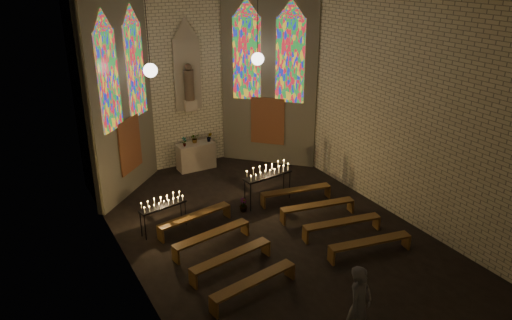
# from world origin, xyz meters

# --- Properties ---
(floor) EXTENTS (12.00, 12.00, 0.00)m
(floor) POSITION_xyz_m (0.00, 0.00, 0.00)
(floor) COLOR black
(floor) RESTS_ON ground
(room) EXTENTS (8.22, 12.43, 7.00)m
(room) POSITION_xyz_m (-0.00, 3.37, 3.72)
(room) COLOR beige
(room) RESTS_ON ground
(altar) EXTENTS (1.40, 0.60, 1.00)m
(altar) POSITION_xyz_m (0.00, 5.45, 0.50)
(altar) COLOR beige
(altar) RESTS_ON ground
(flower_vase_left) EXTENTS (0.22, 0.17, 0.37)m
(flower_vase_left) POSITION_xyz_m (-0.46, 5.38, 1.19)
(flower_vase_left) COLOR #4C723F
(flower_vase_left) RESTS_ON altar
(flower_vase_center) EXTENTS (0.32, 0.28, 0.35)m
(flower_vase_center) POSITION_xyz_m (0.02, 5.55, 1.18)
(flower_vase_center) COLOR #4C723F
(flower_vase_center) RESTS_ON altar
(flower_vase_right) EXTENTS (0.25, 0.23, 0.36)m
(flower_vase_right) POSITION_xyz_m (0.55, 5.40, 1.18)
(flower_vase_right) COLOR #4C723F
(flower_vase_right) RESTS_ON altar
(aisle_flower_pot) EXTENTS (0.32, 0.32, 0.44)m
(aisle_flower_pot) POSITION_xyz_m (-0.04, 1.55, 0.22)
(aisle_flower_pot) COLOR #4C723F
(aisle_flower_pot) RESTS_ON ground
(votive_stand_left) EXTENTS (1.45, 0.57, 1.04)m
(votive_stand_left) POSITION_xyz_m (-2.62, 1.60, 0.89)
(votive_stand_left) COLOR black
(votive_stand_left) RESTS_ON ground
(votive_stand_right) EXTENTS (1.73, 0.61, 1.24)m
(votive_stand_right) POSITION_xyz_m (0.93, 1.69, 1.07)
(votive_stand_right) COLOR black
(votive_stand_right) RESTS_ON ground
(pew_left_0) EXTENTS (2.38, 0.73, 0.45)m
(pew_left_0) POSITION_xyz_m (-1.78, 1.30, 0.37)
(pew_left_0) COLOR brown
(pew_left_0) RESTS_ON ground
(pew_right_0) EXTENTS (2.38, 0.73, 0.45)m
(pew_right_0) POSITION_xyz_m (1.78, 1.30, 0.37)
(pew_right_0) COLOR brown
(pew_right_0) RESTS_ON ground
(pew_left_1) EXTENTS (2.38, 0.73, 0.45)m
(pew_left_1) POSITION_xyz_m (-1.78, 0.10, 0.37)
(pew_left_1) COLOR brown
(pew_left_1) RESTS_ON ground
(pew_right_1) EXTENTS (2.38, 0.73, 0.45)m
(pew_right_1) POSITION_xyz_m (1.78, 0.10, 0.37)
(pew_right_1) COLOR brown
(pew_right_1) RESTS_ON ground
(pew_left_2) EXTENTS (2.38, 0.73, 0.45)m
(pew_left_2) POSITION_xyz_m (-1.78, -1.10, 0.37)
(pew_left_2) COLOR brown
(pew_left_2) RESTS_ON ground
(pew_right_2) EXTENTS (2.38, 0.73, 0.45)m
(pew_right_2) POSITION_xyz_m (1.78, -1.10, 0.37)
(pew_right_2) COLOR brown
(pew_right_2) RESTS_ON ground
(pew_left_3) EXTENTS (2.38, 0.73, 0.45)m
(pew_left_3) POSITION_xyz_m (-1.78, -2.30, 0.37)
(pew_left_3) COLOR brown
(pew_left_3) RESTS_ON ground
(pew_right_3) EXTENTS (2.38, 0.73, 0.45)m
(pew_right_3) POSITION_xyz_m (1.78, -2.30, 0.37)
(pew_right_3) COLOR brown
(pew_right_3) RESTS_ON ground
(visitor) EXTENTS (0.78, 0.65, 1.83)m
(visitor) POSITION_xyz_m (-0.65, -4.70, 0.91)
(visitor) COLOR #4A4A54
(visitor) RESTS_ON ground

